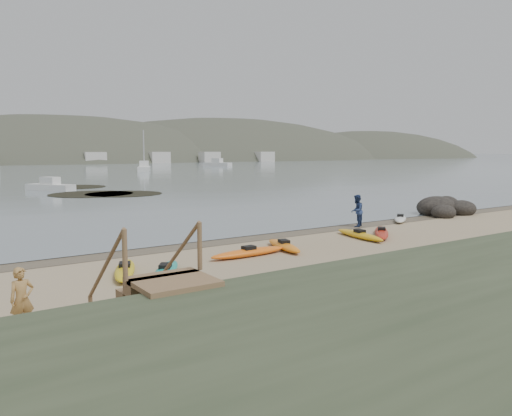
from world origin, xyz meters
TOP-DOWN VIEW (x-y plane):
  - ground at (0.00, 0.00)m, footprint 600.00×600.00m
  - wet_sand at (0.00, -0.30)m, footprint 60.00×60.00m
  - stairs at (-11.00, -11.62)m, footprint 1.50×2.70m
  - kayaks at (-0.85, -4.10)m, footprint 22.10×8.82m
  - person_west at (-12.97, -8.49)m, footprint 0.66×0.49m
  - person_east at (6.77, -0.83)m, footprint 1.18×1.11m
  - rock_cluster at (16.41, -0.12)m, footprint 5.05×3.68m
  - kelp_mats at (1.27, 33.38)m, footprint 11.16×20.90m
  - moored_boats at (12.94, 79.72)m, footprint 92.63×73.21m
  - far_hills at (39.38, 193.97)m, footprint 550.00×135.00m

SIDE VIEW (x-z plane):
  - far_hills at x=39.38m, z-range -55.93..24.07m
  - ground at x=0.00m, z-range 0.00..0.00m
  - wet_sand at x=0.00m, z-range 0.00..0.00m
  - kelp_mats at x=1.27m, z-range 0.01..0.05m
  - kayaks at x=-0.85m, z-range 0.00..0.34m
  - rock_cluster at x=16.41m, z-range -0.58..1.01m
  - moored_boats at x=12.94m, z-range -0.04..1.18m
  - person_west at x=-12.97m, z-range 0.00..1.66m
  - person_east at x=6.77m, z-range 0.00..1.94m
  - stairs at x=-11.00m, z-range 0.00..2.10m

